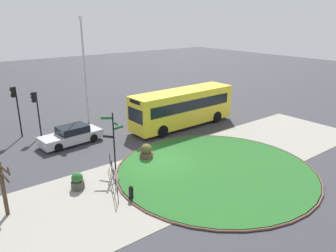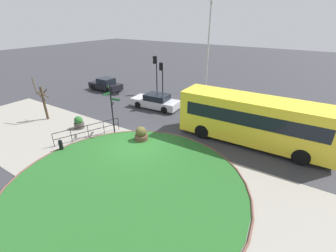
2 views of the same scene
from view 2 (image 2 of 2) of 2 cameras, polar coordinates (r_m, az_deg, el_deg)
ground at (r=15.41m, az=-7.46°, el=-5.13°), size 120.00×120.00×0.00m
sidewalk_paving at (r=14.06m, az=-13.23°, el=-8.90°), size 32.00×7.57×0.02m
grass_island at (r=12.22m, az=-10.21°, el=-14.35°), size 11.99×11.99×0.10m
grass_kerb_ring at (r=12.22m, az=-10.22°, el=-14.34°), size 12.30×12.30×0.11m
signpost_directional at (r=16.65m, az=-13.73°, el=5.16°), size 1.33×1.21×3.69m
bollard_foreground at (r=16.19m, az=-25.07°, el=-4.29°), size 0.25×0.25×0.79m
railing_grass_edge at (r=17.01m, az=-19.28°, el=-0.92°), size 1.83×4.21×0.99m
bus_yellow at (r=16.04m, az=20.47°, el=1.45°), size 9.73×2.61×3.15m
car_near_lane at (r=27.97m, az=-15.20°, el=9.85°), size 3.99×1.81×1.44m
car_far_lane at (r=21.57m, az=-3.05°, el=6.10°), size 4.64×2.09×1.35m
traffic_light_near at (r=24.28m, az=-1.63°, el=13.24°), size 0.49×0.30×3.58m
traffic_light_far at (r=25.47m, az=-3.16°, el=14.52°), size 0.48×0.32×4.03m
lamppost_tall at (r=22.41m, az=9.85°, el=17.61°), size 0.32×0.32×9.09m
planter_near_signpost at (r=18.83m, az=-21.26°, el=0.73°), size 0.73×0.73×0.99m
planter_kerbside at (r=15.86m, az=-6.67°, el=-2.14°), size 0.89×0.89×1.07m
street_tree_bare at (r=21.27m, az=-28.54°, el=5.50°), size 0.99×1.06×3.51m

